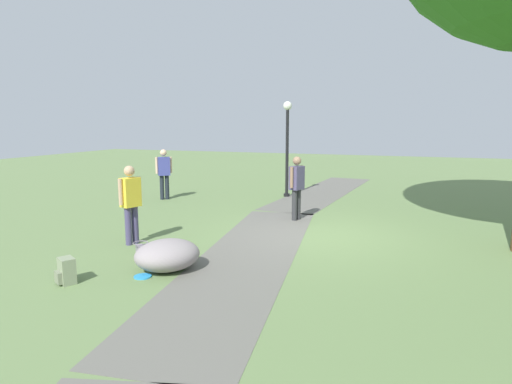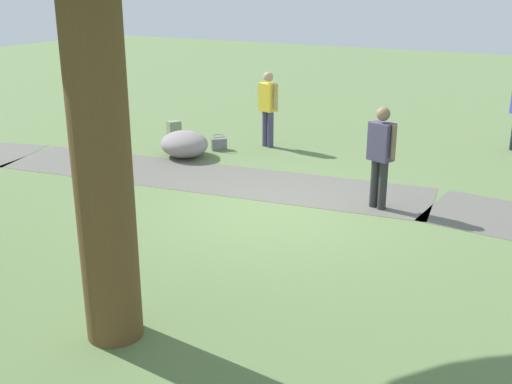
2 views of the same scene
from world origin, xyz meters
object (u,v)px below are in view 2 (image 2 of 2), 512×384
(lawn_boulder, at_px, (184,144))
(backpack_by_boulder, at_px, (174,130))
(handbag_on_grass, at_px, (219,143))
(passerby_on_path, at_px, (381,151))
(woman_with_handbag, at_px, (268,104))
(frisbee_on_grass, at_px, (173,151))

(lawn_boulder, height_order, backpack_by_boulder, lawn_boulder)
(lawn_boulder, distance_m, handbag_on_grass, 0.85)
(passerby_on_path, height_order, handbag_on_grass, passerby_on_path)
(lawn_boulder, distance_m, woman_with_handbag, 1.98)
(frisbee_on_grass, bearing_deg, handbag_on_grass, -143.83)
(lawn_boulder, xyz_separation_m, backpack_by_boulder, (1.06, -1.13, -0.06))
(frisbee_on_grass, bearing_deg, passerby_on_path, 165.47)
(lawn_boulder, bearing_deg, woman_with_handbag, -126.66)
(lawn_boulder, relative_size, passerby_on_path, 0.90)
(handbag_on_grass, distance_m, frisbee_on_grass, 0.97)
(woman_with_handbag, bearing_deg, backpack_by_boulder, 9.72)
(handbag_on_grass, relative_size, frisbee_on_grass, 1.38)
(passerby_on_path, bearing_deg, frisbee_on_grass, -14.53)
(backpack_by_boulder, bearing_deg, woman_with_handbag, -170.28)
(backpack_by_boulder, relative_size, frisbee_on_grass, 1.44)
(passerby_on_path, relative_size, backpack_by_boulder, 3.99)
(woman_with_handbag, height_order, frisbee_on_grass, woman_with_handbag)
(woman_with_handbag, xyz_separation_m, handbag_on_grass, (0.77, 0.73, -0.77))
(passerby_on_path, xyz_separation_m, frisbee_on_grass, (4.81, -1.25, -0.91))
(handbag_on_grass, height_order, backpack_by_boulder, backpack_by_boulder)
(woman_with_handbag, relative_size, handbag_on_grass, 4.13)
(woman_with_handbag, distance_m, handbag_on_grass, 1.32)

